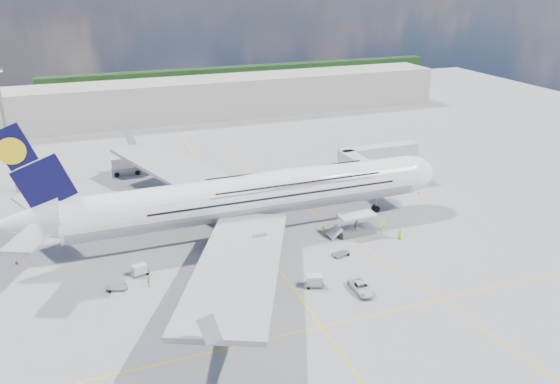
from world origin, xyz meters
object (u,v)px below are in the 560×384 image
object	(u,v)px
cargo_loader	(355,227)
cone_wing_left_outer	(136,197)
crew_van	(400,234)
crew_nose	(384,225)
catering_truck_outer	(126,166)
airliner	(252,195)
crew_tug	(249,302)
light_mast	(6,131)
dolly_row_b	(217,288)
dolly_nose_far	(341,254)
dolly_row_a	(117,288)
dolly_nose_near	(314,280)
crew_wing	(149,282)
cone_wing_right_inner	(250,251)
cone_tail	(16,262)
dolly_row_c	(204,285)
catering_truck_inner	(195,182)
cone_wing_left_inner	(156,202)
cone_wing_right_outer	(236,324)
crew_loader	(323,230)
baggage_tug	(258,266)
jet_bridge	(372,158)
service_van	(361,288)
dolly_back	(140,269)
cone_nose	(419,193)

from	to	relation	value
cargo_loader	cone_wing_left_outer	bearing A→B (deg)	138.64
crew_van	crew_nose	bearing A→B (deg)	-20.77
catering_truck_outer	crew_nose	distance (m)	60.60
airliner	crew_tug	bearing A→B (deg)	-108.75
light_mast	dolly_row_b	xyz separation A→B (m)	(29.31, -52.53, -12.24)
dolly_nose_far	crew_nose	xyz separation A→B (m)	(11.41, 6.01, 0.66)
cargo_loader	dolly_row_a	world-z (taller)	cargo_loader
dolly_row_a	light_mast	bearing A→B (deg)	127.82
dolly_nose_near	crew_wing	distance (m)	24.11
catering_truck_outer	cone_wing_right_inner	size ratio (longest dim) A/B	11.19
cone_wing_left_outer	catering_truck_outer	bearing A→B (deg)	91.05
dolly_nose_near	catering_truck_outer	size ratio (longest dim) A/B	0.47
airliner	cone_wing_left_outer	size ratio (longest dim) A/B	139.18
dolly_nose_far	cone_wing_right_inner	xyz separation A→B (m)	(-13.56, 5.98, -0.02)
crew_tug	cone_tail	world-z (taller)	crew_tug
dolly_row_c	catering_truck_inner	bearing A→B (deg)	92.37
crew_tug	cone_wing_left_inner	xyz separation A→B (m)	(-6.54, 41.54, -0.60)
light_mast	cone_wing_right_outer	bearing A→B (deg)	-64.08
crew_wing	crew_tug	world-z (taller)	crew_tug
crew_nose	crew_van	size ratio (longest dim) A/B	0.99
cone_wing_left_outer	dolly_row_c	bearing A→B (deg)	-82.28
airliner	dolly_nose_far	size ratio (longest dim) A/B	25.56
dolly_nose_far	crew_van	bearing A→B (deg)	-8.70
crew_loader	cone_wing_right_outer	distance (m)	30.23
dolly_row_b	cone_tail	world-z (taller)	dolly_row_b
crew_wing	crew_van	bearing A→B (deg)	-95.43
crew_loader	cone_wing_left_inner	distance (m)	35.25
airliner	dolly_nose_near	xyz separation A→B (m)	(2.86, -20.61, -5.89)
dolly_nose_near	catering_truck_inner	xyz separation A→B (m)	(-8.24, 43.42, 0.89)
airliner	crew_van	xyz separation A→B (m)	(22.82, -11.71, -5.89)
dolly_row_b	crew_nose	xyz separation A→B (m)	(32.99, 10.02, 0.01)
crew_loader	crew_van	distance (m)	13.18
baggage_tug	cone_tail	bearing A→B (deg)	159.57
dolly_row_b	dolly_nose_near	bearing A→B (deg)	-21.84
light_mast	cone_wing_left_outer	size ratio (longest dim) A/B	44.84
jet_bridge	service_van	size ratio (longest dim) A/B	3.67
crew_van	cone_wing_right_outer	bearing A→B (deg)	81.96
cone_wing_right_inner	crew_tug	bearing A→B (deg)	-107.47
cone_wing_right_outer	cone_wing_right_inner	bearing A→B (deg)	67.39
cargo_loader	catering_truck_inner	world-z (taller)	catering_truck_inner
dolly_nose_near	crew_nose	size ratio (longest dim) A/B	1.66
dolly_row_b	dolly_nose_near	world-z (taller)	dolly_nose_near
dolly_nose_far	crew_nose	world-z (taller)	crew_nose
cone_wing_right_outer	dolly_row_c	bearing A→B (deg)	98.90
crew_wing	cone_wing_right_inner	distance (m)	17.49
catering_truck_outer	cone_wing_right_outer	bearing A→B (deg)	-80.75
crew_wing	cone_wing_left_outer	bearing A→B (deg)	-9.91
cone_tail	dolly_row_b	bearing A→B (deg)	-35.13
jet_bridge	dolly_back	size ratio (longest dim) A/B	6.46
service_van	cone_nose	world-z (taller)	service_van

